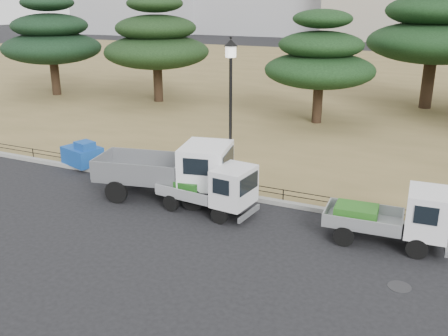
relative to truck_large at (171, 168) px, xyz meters
The scene contains 14 objects.
ground 2.69m from the truck_large, 38.72° to the right, with size 220.00×220.00×0.00m, color black.
lawn 29.17m from the truck_large, 86.29° to the left, with size 120.00×56.00×0.15m, color olive.
curb 2.44m from the truck_large, 29.98° to the left, with size 120.00×0.25×0.16m, color gray.
truck_large is the anchor object (origin of this frame).
truck_kei_front 2.05m from the truck_large, 15.40° to the right, with size 3.47×1.75×1.77m.
truck_kei_rear 7.90m from the truck_large, ahead, with size 3.57×1.70×1.82m.
street_lamp 3.50m from the truck_large, 38.85° to the left, with size 0.50×0.50×5.55m.
pipe_fence 2.38m from the truck_large, 33.28° to the left, with size 38.00×0.04×0.40m.
tarp_pile 5.60m from the truck_large, 165.02° to the left, with size 1.89×1.60×1.07m.
manhole 8.89m from the truck_large, 17.92° to the right, with size 0.60×0.60×0.01m, color #2D2D30.
pine_west_far 23.01m from the truck_large, 143.11° to the left, with size 7.11×7.11×7.18m.
pine_west_near 18.06m from the truck_large, 123.88° to the left, with size 7.16×7.16×7.16m.
pine_center_left 13.68m from the truck_large, 82.20° to the left, with size 6.24×6.24×6.34m.
pine_center_right 21.98m from the truck_large, 70.49° to the left, with size 8.29×8.29×8.79m.
Camera 1 is at (7.16, -13.21, 7.04)m, focal length 40.00 mm.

